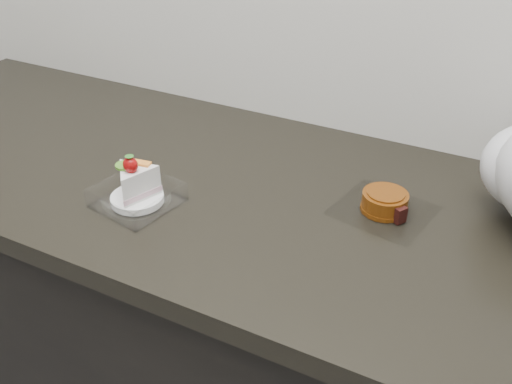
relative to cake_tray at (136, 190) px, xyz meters
name	(u,v)px	position (x,y,z in m)	size (l,w,h in m)	color
counter	(269,361)	(0.20, 0.14, -0.48)	(2.04, 0.64, 0.90)	black
cake_tray	(136,190)	(0.00, 0.00, 0.00)	(0.15, 0.15, 0.10)	white
mooncake_wrap	(385,204)	(0.40, 0.18, -0.01)	(0.18, 0.18, 0.04)	white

